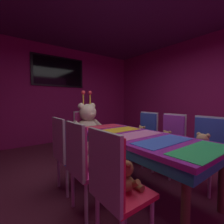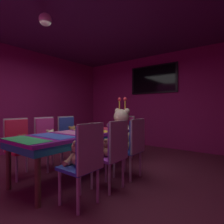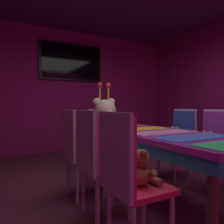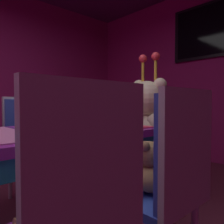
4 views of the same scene
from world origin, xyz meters
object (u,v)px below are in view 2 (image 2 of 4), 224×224
object	(u,v)px
teddy_left_0	(22,143)
chair_right_0	(86,156)
banquet_table	(75,138)
king_teddy_bear	(121,126)
wall_tv	(153,79)
chair_right_2	(134,142)
teddy_left_1	(51,138)
teddy_right_0	(78,155)
teddy_left_2	(73,135)
teddy_right_2	(126,143)
teddy_right_1	(107,149)
throne_chair	(125,132)
chair_left_2	(68,134)
chair_right_1	(114,148)
pendant_light	(45,20)
chair_left_0	(18,141)
chair_left_1	(46,137)

from	to	relation	value
teddy_left_0	chair_right_0	size ratio (longest dim) A/B	0.28
banquet_table	king_teddy_bear	distance (m)	1.38
teddy_left_0	wall_tv	xyz separation A→B (m)	(0.69, 3.66, 1.48)
chair_right_2	teddy_left_1	bearing A→B (deg)	19.79
teddy_left_0	teddy_right_0	xyz separation A→B (m)	(1.38, -0.01, 0.02)
teddy_left_2	chair_right_2	bearing A→B (deg)	0.66
teddy_right_2	teddy_right_1	bearing A→B (deg)	90.73
teddy_right_1	teddy_right_2	xyz separation A→B (m)	(-0.01, 0.54, 0.00)
teddy_left_1	throne_chair	size ratio (longest dim) A/B	0.32
chair_left_2	chair_right_2	size ratio (longest dim) A/B	1.00
chair_left_2	teddy_right_2	size ratio (longest dim) A/B	3.40
chair_right_0	teddy_right_0	bearing A→B (deg)	0.00
throne_chair	teddy_left_1	bearing A→B (deg)	-23.66
king_teddy_bear	teddy_right_1	bearing A→B (deg)	26.62
chair_left_2	wall_tv	distance (m)	3.08
teddy_left_1	teddy_left_2	world-z (taller)	teddy_left_2
teddy_right_0	chair_right_1	bearing A→B (deg)	-104.89
banquet_table	teddy_left_0	size ratio (longest dim) A/B	7.23
teddy_left_1	teddy_right_1	size ratio (longest dim) A/B	1.13
teddy_right_1	chair_right_1	bearing A→B (deg)	-180.00
wall_tv	pendant_light	world-z (taller)	pendant_light
teddy_right_0	pendant_light	xyz separation A→B (m)	(-0.91, 0.16, 1.96)
teddy_left_1	teddy_right_2	world-z (taller)	teddy_left_1
chair_left_0	chair_left_1	bearing A→B (deg)	89.21
chair_right_0	teddy_right_0	size ratio (longest dim) A/B	2.97
teddy_left_0	chair_left_0	bearing A→B (deg)	180.00
king_teddy_bear	chair_right_1	bearing A→B (deg)	31.14
banquet_table	chair_right_2	size ratio (longest dim) A/B	2.05
chair_left_1	throne_chair	bearing A→B (deg)	62.03
chair_right_2	wall_tv	xyz separation A→B (m)	(-0.83, 2.57, 1.45)
chair_right_1	wall_tv	bearing A→B (deg)	-75.02
chair_left_1	king_teddy_bear	xyz separation A→B (m)	(0.83, 1.38, 0.17)
teddy_left_1	chair_left_1	bearing A→B (deg)	180.00
teddy_right_0	pendant_light	distance (m)	2.16
teddy_left_2	teddy_right_2	distance (m)	1.35
banquet_table	chair_left_1	xyz separation A→B (m)	(-0.83, -0.01, -0.06)
teddy_left_2	teddy_right_0	bearing A→B (deg)	-38.41
chair_left_0	king_teddy_bear	bearing A→B (deg)	66.57
chair_right_2	teddy_left_2	bearing A→B (deg)	0.66
teddy_right_2	chair_right_1	bearing A→B (deg)	105.38
chair_left_2	teddy_right_1	bearing A→B (deg)	-19.22
teddy_right_0	throne_chair	distance (m)	2.21
chair_left_0	teddy_right_2	bearing A→B (deg)	35.52
chair_left_1	chair_right_2	bearing A→B (deg)	18.18
chair_left_2	chair_right_1	xyz separation A→B (m)	(1.65, -0.52, 0.00)
teddy_left_2	teddy_left_1	bearing A→B (deg)	-91.48
teddy_left_0	chair_right_0	world-z (taller)	chair_right_0
teddy_right_1	teddy_right_2	size ratio (longest dim) A/B	0.96
teddy_right_1	chair_left_0	bearing A→B (deg)	19.54
teddy_right_1	chair_right_2	bearing A→B (deg)	-104.09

